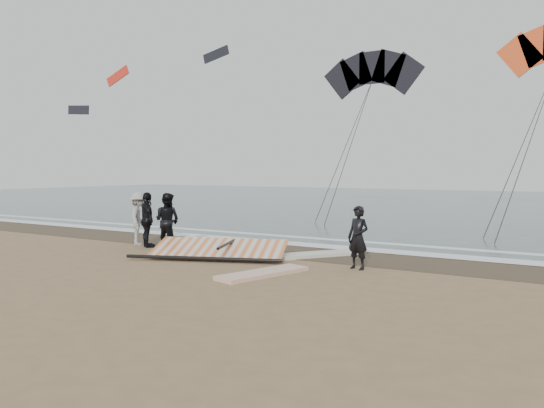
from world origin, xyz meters
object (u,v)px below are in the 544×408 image
at_px(board_white, 263,273).
at_px(board_cream, 316,255).
at_px(man_main, 358,238).
at_px(sail_rig, 220,251).

bearing_deg(board_white, board_cream, 109.07).
xyz_separation_m(man_main, sail_rig, (-4.21, -0.34, -0.64)).
bearing_deg(board_cream, board_white, -50.86).
relative_size(board_cream, sail_rig, 0.60).
distance_m(man_main, board_white, 2.71).
bearing_deg(board_white, sail_rig, 163.67).
bearing_deg(board_cream, sail_rig, -108.56).
relative_size(man_main, sail_rig, 0.39).
distance_m(board_white, board_cream, 3.26).
xyz_separation_m(board_white, sail_rig, (-2.50, 1.62, 0.14)).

